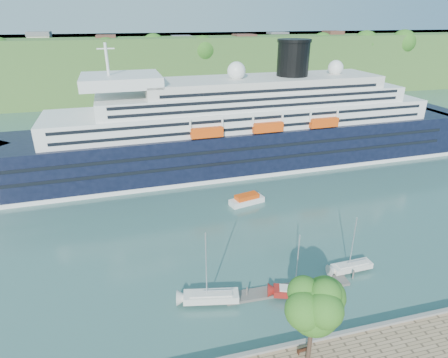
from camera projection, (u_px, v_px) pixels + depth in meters
ground at (297, 349)px, 39.16m from camera, size 400.00×400.00×0.00m
far_hillside at (158, 65)px, 162.72m from camera, size 400.00×50.00×24.00m
quay_coping at (299, 343)px, 38.52m from camera, size 220.00×0.50×0.30m
cruise_ship at (236, 107)px, 81.41m from camera, size 122.92×21.73×27.49m
park_bench at (303, 349)px, 37.41m from camera, size 1.38×0.62×0.87m
promenade_tree at (313, 320)px, 34.59m from camera, size 6.32×6.32×10.47m
floating_pontoon at (288, 289)px, 47.49m from camera, size 16.41×2.40×0.36m
sailboat_white_near at (211, 271)px, 43.57m from camera, size 7.61×3.44×9.49m
sailboat_red at (301, 269)px, 44.57m from camera, size 6.94×3.99×8.66m
sailboat_white_far at (355, 246)px, 49.43m from camera, size 6.34×2.00×8.11m
tender_launch at (247, 199)px, 69.04m from camera, size 6.96×3.74×1.83m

